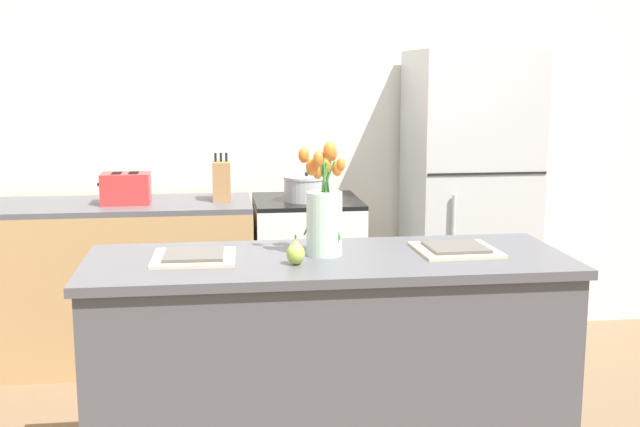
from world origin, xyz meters
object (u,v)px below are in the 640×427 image
(stove_range, at_px, (307,277))
(refrigerator, at_px, (468,202))
(plate_setting_right, at_px, (456,249))
(plate_setting_left, at_px, (194,256))
(toaster, at_px, (126,188))
(cooking_pot, at_px, (307,188))
(knife_block, at_px, (221,181))
(flower_vase, at_px, (324,212))
(pear_figurine, at_px, (296,253))

(stove_range, relative_size, refrigerator, 0.52)
(refrigerator, relative_size, plate_setting_right, 5.66)
(plate_setting_left, relative_size, toaster, 1.11)
(cooking_pot, height_order, knife_block, knife_block)
(refrigerator, distance_m, cooking_pot, 0.97)
(stove_range, relative_size, flower_vase, 2.12)
(plate_setting_right, height_order, knife_block, knife_block)
(toaster, bearing_deg, cooking_pot, -1.02)
(plate_setting_right, bearing_deg, flower_vase, 179.01)
(stove_range, bearing_deg, knife_block, 178.85)
(stove_range, xyz_separation_m, pear_figurine, (-0.23, -1.70, 0.54))
(knife_block, bearing_deg, refrigerator, -0.36)
(flower_vase, xyz_separation_m, knife_block, (-0.37, 1.57, -0.09))
(plate_setting_left, distance_m, toaster, 1.59)
(pear_figurine, bearing_deg, knife_block, 98.26)
(refrigerator, height_order, flower_vase, refrigerator)
(toaster, distance_m, cooking_pot, 1.00)
(stove_range, height_order, cooking_pot, cooking_pot)
(refrigerator, distance_m, plate_setting_right, 1.67)
(pear_figurine, bearing_deg, cooking_pot, 82.21)
(pear_figurine, height_order, cooking_pot, cooking_pot)
(flower_vase, height_order, toaster, flower_vase)
(flower_vase, distance_m, cooking_pot, 1.52)
(stove_range, distance_m, toaster, 1.14)
(pear_figurine, distance_m, toaster, 1.83)
(flower_vase, relative_size, pear_figurine, 4.00)
(pear_figurine, xyz_separation_m, plate_setting_right, (0.63, 0.13, -0.03))
(refrigerator, height_order, cooking_pot, refrigerator)
(flower_vase, distance_m, plate_setting_right, 0.53)
(stove_range, relative_size, knife_block, 3.40)
(flower_vase, relative_size, plate_setting_right, 1.40)
(plate_setting_left, relative_size, cooking_pot, 1.19)
(stove_range, relative_size, cooking_pot, 3.51)
(toaster, bearing_deg, refrigerator, 1.15)
(refrigerator, xyz_separation_m, plate_setting_left, (-1.55, -1.57, 0.09))
(refrigerator, bearing_deg, stove_range, -179.96)
(knife_block, bearing_deg, stove_range, -1.15)
(refrigerator, distance_m, pear_figurine, 2.08)
(refrigerator, xyz_separation_m, flower_vase, (-1.06, -1.56, 0.24))
(stove_range, bearing_deg, plate_setting_left, -110.78)
(stove_range, xyz_separation_m, cooking_pot, (-0.01, -0.06, 0.53))
(toaster, height_order, knife_block, knife_block)
(plate_setting_right, distance_m, toaster, 2.08)
(flower_vase, distance_m, plate_setting_left, 0.51)
(toaster, bearing_deg, flower_vase, -59.71)
(plate_setting_right, distance_m, knife_block, 1.81)
(flower_vase, bearing_deg, cooking_pot, 86.05)
(refrigerator, xyz_separation_m, knife_block, (-1.43, 0.01, 0.15))
(stove_range, bearing_deg, refrigerator, 0.04)
(stove_range, distance_m, pear_figurine, 1.80)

